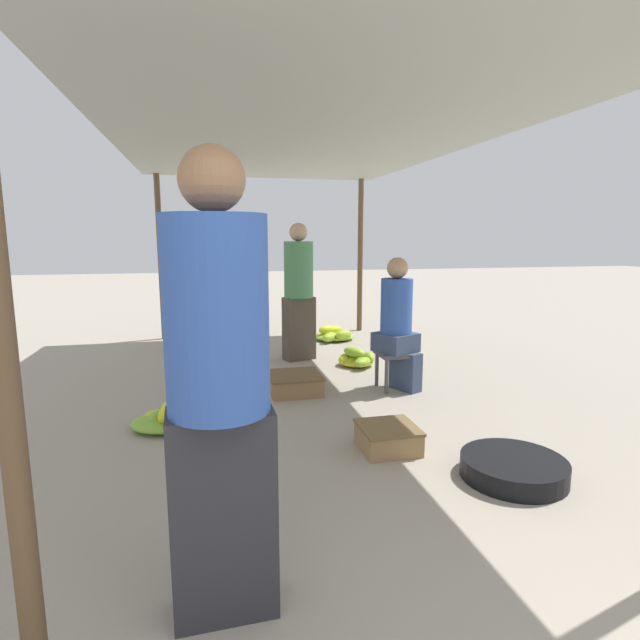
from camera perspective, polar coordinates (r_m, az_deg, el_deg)
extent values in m
cylinder|color=brown|center=(1.79, -32.60, -1.71)|extent=(0.08, 0.08, 2.33)
cylinder|color=brown|center=(7.46, -17.75, 6.74)|extent=(0.08, 0.08, 2.33)
cylinder|color=brown|center=(7.80, 4.61, 7.26)|extent=(0.08, 0.08, 2.33)
cube|color=#9EA399|center=(4.71, -2.21, 20.28)|extent=(3.36, 6.18, 0.04)
cube|color=#2D2D33|center=(2.09, -10.98, -20.84)|extent=(0.40, 0.23, 0.83)
cylinder|color=#3359B2|center=(1.83, -11.74, 0.52)|extent=(0.39, 0.39, 0.72)
sphere|color=#9E704C|center=(1.82, -12.26, 15.47)|extent=(0.23, 0.23, 0.23)
cube|color=#4C4C4C|center=(4.87, 8.60, -3.79)|extent=(0.34, 0.34, 0.04)
cylinder|color=#4C4C4C|center=(4.74, 7.61, -6.45)|extent=(0.04, 0.04, 0.33)
cylinder|color=#4C4C4C|center=(4.84, 10.64, -6.20)|extent=(0.04, 0.04, 0.33)
cylinder|color=#4C4C4C|center=(4.99, 6.51, -5.63)|extent=(0.04, 0.04, 0.33)
cylinder|color=#4C4C4C|center=(5.08, 9.42, -5.41)|extent=(0.04, 0.04, 0.33)
cube|color=#384766|center=(4.90, 9.74, -5.74)|extent=(0.26, 0.34, 0.37)
cube|color=#384766|center=(4.84, 8.63, -2.52)|extent=(0.45, 0.45, 0.18)
cylinder|color=#3359B2|center=(4.78, 8.73, 1.59)|extent=(0.40, 0.40, 0.52)
sphere|color=tan|center=(4.75, 8.84, 5.89)|extent=(0.20, 0.20, 0.20)
cylinder|color=black|center=(3.40, 21.23, -15.51)|extent=(0.64, 0.64, 0.13)
ellipsoid|color=#C0D12A|center=(6.68, -15.49, -2.98)|extent=(0.28, 0.17, 0.10)
ellipsoid|color=#94C032|center=(6.77, -15.89, -2.75)|extent=(0.16, 0.28, 0.14)
ellipsoid|color=#A4C62F|center=(6.98, -14.99, -2.31)|extent=(0.18, 0.27, 0.15)
ellipsoid|color=#75B337|center=(6.61, -14.90, -3.17)|extent=(0.31, 0.19, 0.10)
ellipsoid|color=#C7D429|center=(6.80, -15.54, -2.86)|extent=(0.47, 0.41, 0.10)
ellipsoid|color=yellow|center=(4.12, -17.54, -10.58)|extent=(0.32, 0.24, 0.12)
ellipsoid|color=#B9CE2B|center=(4.14, -15.19, -10.65)|extent=(0.33, 0.26, 0.12)
ellipsoid|color=yellow|center=(4.13, -16.94, -9.91)|extent=(0.16, 0.34, 0.15)
ellipsoid|color=#7DB636|center=(4.16, -14.78, -10.59)|extent=(0.24, 0.17, 0.10)
ellipsoid|color=#B9CE2B|center=(4.10, -16.84, -10.60)|extent=(0.14, 0.24, 0.10)
ellipsoid|color=#7DB636|center=(4.13, -17.73, -10.38)|extent=(0.27, 0.30, 0.10)
ellipsoid|color=yellow|center=(4.03, -16.84, -10.14)|extent=(0.23, 0.32, 0.13)
ellipsoid|color=#7CB636|center=(4.12, -17.14, -11.02)|extent=(0.53, 0.46, 0.10)
ellipsoid|color=#ABC92D|center=(5.72, 3.64, -4.64)|extent=(0.25, 0.20, 0.09)
ellipsoid|color=#79B536|center=(5.87, 4.11, -4.28)|extent=(0.33, 0.22, 0.13)
ellipsoid|color=yellow|center=(5.77, 2.90, -4.54)|extent=(0.25, 0.30, 0.13)
ellipsoid|color=#97C131|center=(5.59, 4.89, -4.83)|extent=(0.29, 0.28, 0.11)
ellipsoid|color=#99C231|center=(5.76, 5.62, -4.26)|extent=(0.12, 0.26, 0.12)
ellipsoid|color=#9AC231|center=(5.69, 3.91, -3.66)|extent=(0.27, 0.34, 0.12)
ellipsoid|color=yellow|center=(5.73, 4.30, -4.82)|extent=(0.37, 0.33, 0.10)
ellipsoid|color=#A3C52F|center=(7.00, 2.72, -1.70)|extent=(0.30, 0.24, 0.14)
ellipsoid|color=#B1CB2D|center=(7.08, 2.67, -1.64)|extent=(0.18, 0.25, 0.14)
ellipsoid|color=yellow|center=(7.13, 0.77, -1.10)|extent=(0.30, 0.23, 0.12)
ellipsoid|color=#9DC330|center=(6.96, 1.13, -1.96)|extent=(0.33, 0.35, 0.13)
ellipsoid|color=#C5D329|center=(7.27, 1.68, -1.14)|extent=(0.29, 0.22, 0.12)
ellipsoid|color=#93BF32|center=(7.16, 1.63, -1.89)|extent=(0.57, 0.50, 0.10)
cube|color=#9E7A4C|center=(3.59, 7.77, -13.33)|extent=(0.38, 0.38, 0.15)
cube|color=brown|center=(3.56, 7.80, -12.06)|extent=(0.39, 0.39, 0.02)
cube|color=olive|center=(4.79, -2.92, -7.33)|extent=(0.47, 0.47, 0.16)
cube|color=brown|center=(4.76, -2.93, -6.31)|extent=(0.49, 0.49, 0.02)
cube|color=#4C4238|center=(5.98, -2.42, -0.97)|extent=(0.40, 0.29, 0.75)
cylinder|color=#4C8C59|center=(5.90, -2.46, 5.78)|extent=(0.43, 0.43, 0.66)
sphere|color=tan|center=(5.89, -2.49, 10.00)|extent=(0.21, 0.21, 0.21)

